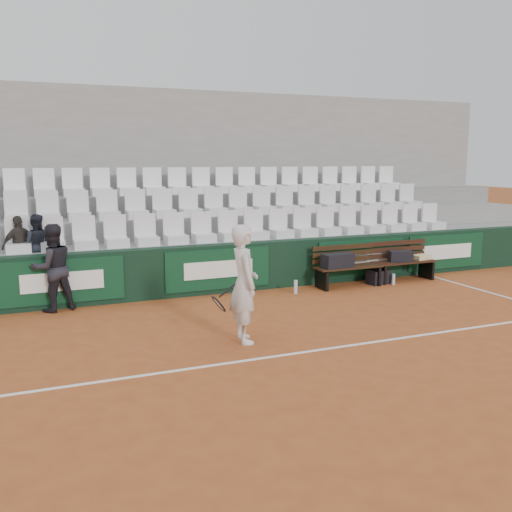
{
  "coord_description": "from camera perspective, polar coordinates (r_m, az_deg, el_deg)",
  "views": [
    {
      "loc": [
        -3.86,
        -6.9,
        2.72
      ],
      "look_at": [
        0.03,
        2.4,
        1.0
      ],
      "focal_mm": 40.0,
      "sensor_mm": 36.0,
      "label": 1
    }
  ],
  "objects": [
    {
      "name": "seat_row_front",
      "position": [
        12.07,
        -3.89,
        2.97
      ],
      "size": [
        11.9,
        0.44,
        0.63
      ],
      "primitive_type": "cube",
      "color": "white",
      "rests_on": "grandstand_tier_front"
    },
    {
      "name": "back_barrier",
      "position": [
        11.79,
        -2.8,
        -1.18
      ],
      "size": [
        18.0,
        0.34,
        1.0
      ],
      "color": "black",
      "rests_on": "ground"
    },
    {
      "name": "seat_row_mid",
      "position": [
        12.93,
        -5.27,
        5.4
      ],
      "size": [
        11.9,
        0.44,
        0.63
      ],
      "primitive_type": "cube",
      "color": "silver",
      "rests_on": "grandstand_tier_mid"
    },
    {
      "name": "ball_kid",
      "position": [
        10.84,
        -19.67,
        -1.13
      ],
      "size": [
        0.9,
        0.78,
        1.59
      ],
      "primitive_type": "imported",
      "rotation": [
        0.0,
        0.0,
        3.41
      ],
      "color": "black",
      "rests_on": "ground"
    },
    {
      "name": "seat_row_back",
      "position": [
        13.81,
        -6.5,
        7.52
      ],
      "size": [
        11.9,
        0.44,
        0.63
      ],
      "primitive_type": "cube",
      "color": "white",
      "rests_on": "grandstand_tier_back"
    },
    {
      "name": "grandstand_tier_mid",
      "position": [
        13.21,
        -5.43,
        0.95
      ],
      "size": [
        18.0,
        0.95,
        1.45
      ],
      "primitive_type": "cube",
      "color": "gray",
      "rests_on": "ground"
    },
    {
      "name": "bench_right",
      "position": [
        13.32,
        14.5,
        -1.43
      ],
      "size": [
        1.5,
        0.56,
        0.45
      ],
      "primitive_type": "cube",
      "color": "#35190F",
      "rests_on": "ground"
    },
    {
      "name": "court_baseline",
      "position": [
        8.36,
        6.26,
        -9.33
      ],
      "size": [
        18.0,
        0.06,
        0.01
      ],
      "primitive_type": "cube",
      "color": "white",
      "rests_on": "ground"
    },
    {
      "name": "grandstand_tier_back",
      "position": [
        14.08,
        -6.6,
        2.39
      ],
      "size": [
        18.0,
        0.95,
        1.9
      ],
      "primitive_type": "cube",
      "color": "gray",
      "rests_on": "ground"
    },
    {
      "name": "sports_bag_right",
      "position": [
        13.17,
        14.26,
        -0.02
      ],
      "size": [
        0.56,
        0.37,
        0.24
      ],
      "primitive_type": "cube",
      "rotation": [
        0.0,
        0.0,
        -0.29
      ],
      "color": "black",
      "rests_on": "bench_right"
    },
    {
      "name": "ground",
      "position": [
        8.36,
        6.26,
        -9.36
      ],
      "size": [
        80.0,
        80.0,
        0.0
      ],
      "primitive_type": "plane",
      "color": "#A65125",
      "rests_on": "ground"
    },
    {
      "name": "water_bottle_far",
      "position": [
        12.84,
        13.58,
        -2.27
      ],
      "size": [
        0.07,
        0.07,
        0.24
      ],
      "primitive_type": "cylinder",
      "color": "silver",
      "rests_on": "ground"
    },
    {
      "name": "water_bottle_near",
      "position": [
        11.68,
        3.98,
        -3.1
      ],
      "size": [
        0.08,
        0.08,
        0.28
      ],
      "primitive_type": "cylinder",
      "color": "silver",
      "rests_on": "ground"
    },
    {
      "name": "bench_left",
      "position": [
        12.44,
        9.2,
        -2.02
      ],
      "size": [
        1.5,
        0.56,
        0.45
      ],
      "primitive_type": "cube",
      "color": "#321E0F",
      "rests_on": "ground"
    },
    {
      "name": "sports_bag_left",
      "position": [
        12.18,
        8.16,
        -0.45
      ],
      "size": [
        0.72,
        0.37,
        0.29
      ],
      "primitive_type": "cube",
      "rotation": [
        0.0,
        0.0,
        0.12
      ],
      "color": "black",
      "rests_on": "bench_left"
    },
    {
      "name": "tennis_player",
      "position": [
        8.48,
        -1.23,
        -2.8
      ],
      "size": [
        0.74,
        0.69,
        1.78
      ],
      "color": "silver",
      "rests_on": "ground"
    },
    {
      "name": "grandstand_rear_wall",
      "position": [
        14.58,
        -7.38,
        7.55
      ],
      "size": [
        18.0,
        0.3,
        4.4
      ],
      "primitive_type": "cube",
      "color": "gray",
      "rests_on": "ground"
    },
    {
      "name": "towel",
      "position": [
        13.59,
        16.17,
        -0.1
      ],
      "size": [
        0.41,
        0.32,
        0.1
      ],
      "primitive_type": "cube",
      "rotation": [
        0.0,
        0.0,
        0.14
      ],
      "color": "beige",
      "rests_on": "bench_right"
    },
    {
      "name": "grandstand_tier_front",
      "position": [
        12.36,
        -4.1,
        -0.7
      ],
      "size": [
        18.0,
        0.95,
        1.0
      ],
      "primitive_type": "cube",
      "color": "gray",
      "rests_on": "ground"
    },
    {
      "name": "spectator_b",
      "position": [
        11.46,
        -22.68,
        3.16
      ],
      "size": [
        0.72,
        0.5,
        1.14
      ],
      "primitive_type": "imported",
      "rotation": [
        0.0,
        0.0,
        3.52
      ],
      "color": "#302A26",
      "rests_on": "grandstand_tier_front"
    },
    {
      "name": "sports_bag_ground",
      "position": [
        12.85,
        12.16,
        -2.07
      ],
      "size": [
        0.55,
        0.39,
        0.31
      ],
      "primitive_type": "cube",
      "rotation": [
        0.0,
        0.0,
        0.18
      ],
      "color": "black",
      "rests_on": "ground"
    },
    {
      "name": "spectator_c",
      "position": [
        11.46,
        -21.22,
        3.3
      ],
      "size": [
        0.66,
        0.57,
        1.15
      ],
      "primitive_type": "imported",
      "rotation": [
        0.0,
        0.0,
        2.87
      ],
      "color": "black",
      "rests_on": "grandstand_tier_front"
    }
  ]
}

